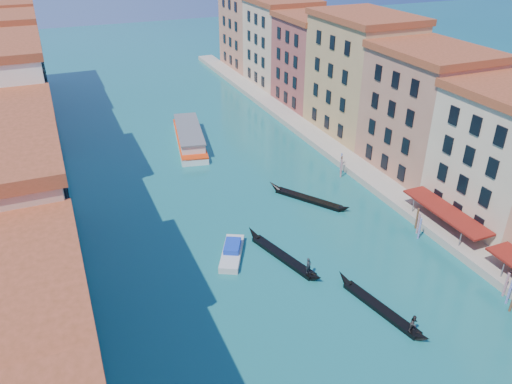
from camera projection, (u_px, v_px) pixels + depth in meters
left_bank_palazzos at (5, 145)px, 61.89m from camera, size 12.80×128.40×21.00m
right_bank_palazzos at (380, 91)px, 81.20m from camera, size 12.80×128.40×21.00m
quay at (334, 151)px, 82.91m from camera, size 4.00×140.00×1.00m
mooring_poles_right at (488, 277)px, 52.25m from camera, size 1.44×54.24×3.20m
vaporetto_far at (189, 136)px, 86.36m from camera, size 7.62×19.31×2.80m
gondola_fore at (283, 255)px, 57.13m from camera, size 4.53×12.67×2.58m
gondola_right at (383, 308)px, 49.28m from camera, size 3.52×12.25×2.46m
gondola_far at (307, 198)px, 69.10m from camera, size 8.04×11.42×1.85m
motorboat_mid at (232, 252)px, 57.54m from camera, size 5.05×7.02×1.41m
motorboat_far at (185, 143)px, 85.68m from camera, size 3.15×6.49×1.29m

